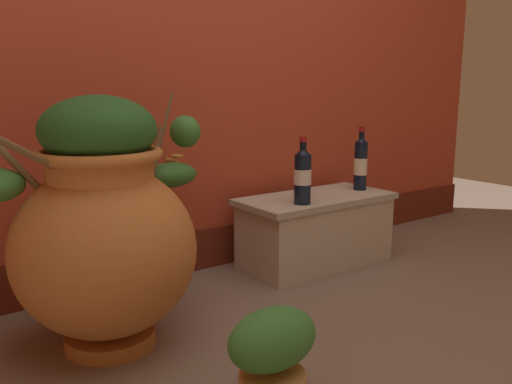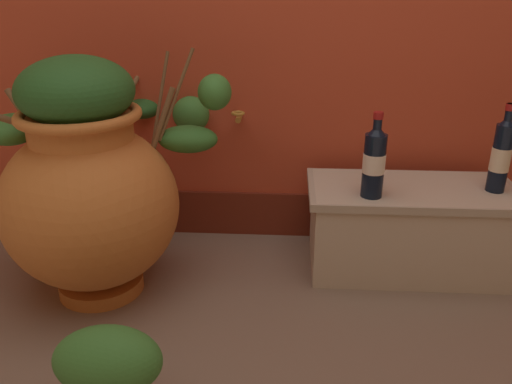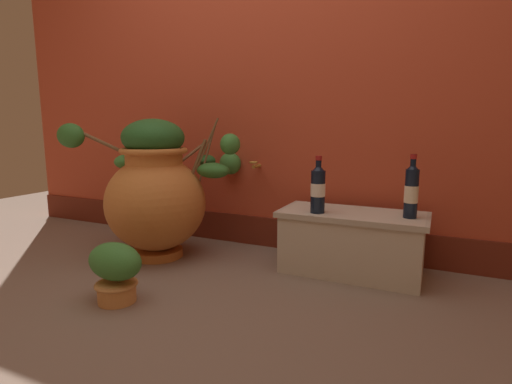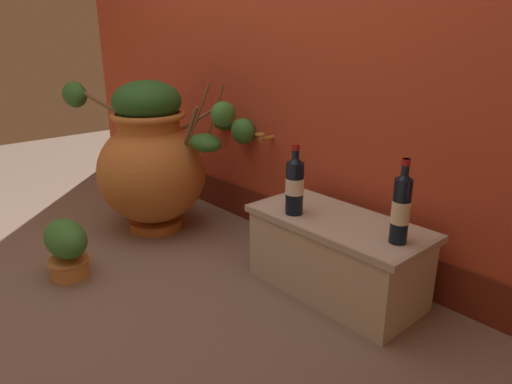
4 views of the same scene
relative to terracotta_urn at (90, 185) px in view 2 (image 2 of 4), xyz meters
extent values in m
cube|color=maroon|center=(0.55, 0.49, -0.32)|extent=(4.40, 0.02, 0.20)
cylinder|color=#B28433|center=(0.49, 0.44, 0.14)|extent=(0.02, 0.10, 0.02)
torus|color=#B28433|center=(0.49, 0.39, 0.17)|extent=(0.06, 0.06, 0.01)
cylinder|color=#C17033|center=(0.00, -0.01, -0.40)|extent=(0.31, 0.31, 0.05)
ellipsoid|color=#C17033|center=(0.00, -0.01, -0.08)|extent=(0.62, 0.62, 0.59)
cylinder|color=#C17033|center=(0.00, -0.01, 0.19)|extent=(0.35, 0.35, 0.12)
torus|color=#C17033|center=(0.00, -0.01, 0.25)|extent=(0.41, 0.41, 0.04)
cylinder|color=brown|center=(-0.24, 0.08, 0.23)|extent=(0.14, 0.07, 0.18)
ellipsoid|color=#387A33|center=(-0.31, 0.11, 0.17)|extent=(0.19, 0.23, 0.11)
cylinder|color=brown|center=(0.25, 0.10, 0.21)|extent=(0.10, 0.06, 0.23)
ellipsoid|color=#2D6628|center=(0.33, 0.14, 0.13)|extent=(0.22, 0.15, 0.10)
cylinder|color=brown|center=(0.05, 0.35, 0.22)|extent=(0.05, 0.38, 0.18)
ellipsoid|color=#235623|center=(0.07, 0.52, 0.16)|extent=(0.15, 0.22, 0.09)
cylinder|color=brown|center=(0.30, 0.13, 0.29)|extent=(0.14, 0.07, 0.32)
ellipsoid|color=#387A33|center=(0.43, 0.19, 0.29)|extent=(0.12, 0.13, 0.13)
cylinder|color=brown|center=(0.19, 0.29, 0.22)|extent=(0.08, 0.12, 0.39)
ellipsoid|color=#387A33|center=(0.29, 0.44, 0.15)|extent=(0.15, 0.13, 0.15)
ellipsoid|color=#235623|center=(0.00, -0.01, 0.33)|extent=(0.38, 0.38, 0.23)
cube|color=beige|center=(1.18, 0.22, -0.25)|extent=(0.76, 0.36, 0.35)
cube|color=#AEA592|center=(1.18, 0.22, -0.09)|extent=(0.80, 0.39, 0.03)
cylinder|color=black|center=(1.01, 0.13, 0.05)|extent=(0.08, 0.08, 0.24)
cone|color=black|center=(1.01, 0.13, 0.18)|extent=(0.08, 0.08, 0.04)
cylinder|color=black|center=(1.01, 0.13, 0.20)|extent=(0.03, 0.03, 0.08)
cylinder|color=maroon|center=(1.01, 0.13, 0.23)|extent=(0.04, 0.04, 0.02)
cylinder|color=white|center=(1.01, 0.13, 0.06)|extent=(0.08, 0.08, 0.07)
cylinder|color=black|center=(1.48, 0.21, 0.06)|extent=(0.07, 0.07, 0.26)
cone|color=black|center=(1.48, 0.21, 0.20)|extent=(0.07, 0.07, 0.04)
cylinder|color=black|center=(1.48, 0.21, 0.22)|extent=(0.03, 0.03, 0.08)
cylinder|color=maroon|center=(1.48, 0.21, 0.25)|extent=(0.03, 0.03, 0.02)
cylinder|color=beige|center=(1.48, 0.21, 0.05)|extent=(0.07, 0.07, 0.09)
ellipsoid|color=#387A33|center=(0.25, -0.63, -0.22)|extent=(0.28, 0.18, 0.18)
camera|label=1|loc=(-0.60, -1.72, 0.48)|focal=37.17mm
camera|label=2|loc=(0.69, -1.64, 0.67)|focal=36.04mm
camera|label=3|loc=(1.60, -1.96, 0.40)|focal=27.72mm
camera|label=4|loc=(2.33, -1.28, 0.70)|focal=32.48mm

